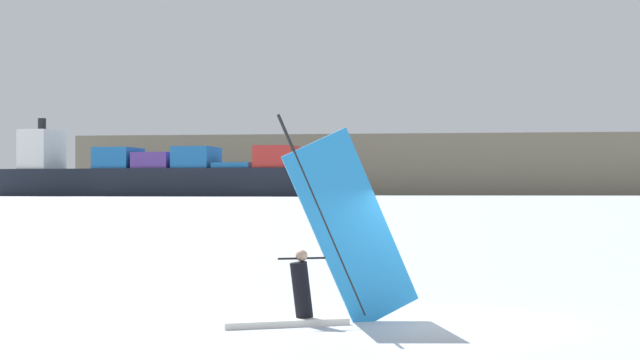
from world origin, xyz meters
TOP-DOWN VIEW (x-y plane):
  - ground_plane at (0.00, 0.00)m, footprint 4000.00×4000.00m
  - windsurfer at (-2.27, -0.38)m, footprint 3.58×2.11m
  - cargo_ship at (-158.50, 447.61)m, footprint 163.98×34.78m

SIDE VIEW (x-z plane):
  - ground_plane at x=0.00m, z-range 0.00..0.00m
  - windsurfer at x=-2.27m, z-range -1.06..2.97m
  - cargo_ship at x=-158.50m, z-range -8.86..30.03m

